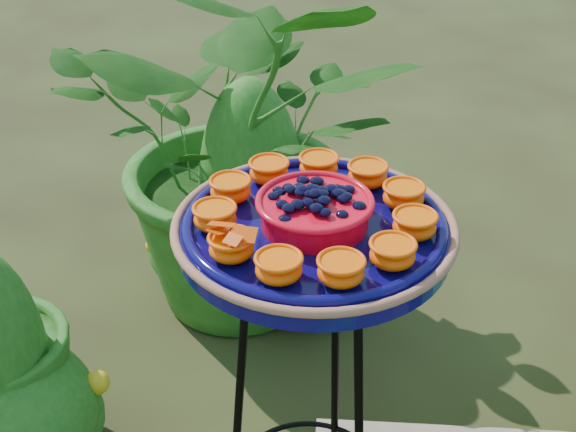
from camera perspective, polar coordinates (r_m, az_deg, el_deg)
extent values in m
torus|color=black|center=(1.19, 1.85, -2.47)|extent=(0.28, 0.28, 0.01)
cylinder|color=black|center=(1.53, 3.35, -12.02)|extent=(0.03, 0.08, 0.78)
cylinder|color=#0A064E|center=(1.17, 1.88, -1.33)|extent=(0.49, 0.49, 0.04)
torus|color=#A96B4C|center=(1.16, 1.89, -0.67)|extent=(0.42, 0.42, 0.01)
torus|color=#0A064E|center=(1.16, 1.89, -0.52)|extent=(0.38, 0.38, 0.02)
cylinder|color=red|center=(1.15, 1.91, 0.22)|extent=(0.19, 0.19, 0.04)
torus|color=red|center=(1.14, 1.92, 1.05)|extent=(0.17, 0.17, 0.01)
ellipsoid|color=black|center=(1.14, 1.93, 1.28)|extent=(0.14, 0.14, 0.03)
ellipsoid|color=#FF5F02|center=(1.14, 8.97, -0.77)|extent=(0.06, 0.06, 0.03)
cylinder|color=orange|center=(1.13, 9.04, -0.11)|extent=(0.06, 0.06, 0.01)
ellipsoid|color=#FF5F02|center=(1.21, 8.21, 1.30)|extent=(0.06, 0.06, 0.03)
cylinder|color=orange|center=(1.20, 8.27, 1.93)|extent=(0.06, 0.06, 0.01)
ellipsoid|color=#FF5F02|center=(1.26, 5.68, 2.81)|extent=(0.06, 0.06, 0.03)
cylinder|color=orange|center=(1.25, 5.72, 3.43)|extent=(0.06, 0.06, 0.01)
ellipsoid|color=#FF5F02|center=(1.28, 2.20, 3.44)|extent=(0.06, 0.06, 0.03)
cylinder|color=orange|center=(1.27, 2.21, 4.05)|extent=(0.06, 0.06, 0.01)
ellipsoid|color=#FF5F02|center=(1.26, -1.36, 3.07)|extent=(0.06, 0.06, 0.03)
cylinder|color=orange|center=(1.26, -1.37, 3.69)|extent=(0.06, 0.06, 0.01)
ellipsoid|color=#FF5F02|center=(1.22, -4.11, 1.77)|extent=(0.06, 0.06, 0.03)
cylinder|color=orange|center=(1.21, -4.13, 2.40)|extent=(0.06, 0.06, 0.01)
ellipsoid|color=#FF5F02|center=(1.15, -5.21, -0.21)|extent=(0.06, 0.06, 0.03)
cylinder|color=orange|center=(1.14, -5.24, 0.45)|extent=(0.06, 0.06, 0.01)
ellipsoid|color=#FF5F02|center=(1.09, -4.04, -2.34)|extent=(0.06, 0.06, 0.03)
cylinder|color=orange|center=(1.08, -4.07, -1.66)|extent=(0.06, 0.06, 0.01)
ellipsoid|color=#FF5F02|center=(1.04, -0.66, -3.85)|extent=(0.06, 0.06, 0.03)
cylinder|color=orange|center=(1.03, -0.67, -3.15)|extent=(0.06, 0.06, 0.01)
ellipsoid|color=#FF5F02|center=(1.04, 3.78, -4.03)|extent=(0.06, 0.06, 0.03)
cylinder|color=orange|center=(1.03, 3.81, -3.34)|extent=(0.06, 0.06, 0.01)
ellipsoid|color=#FF5F02|center=(1.08, 7.43, -2.81)|extent=(0.06, 0.06, 0.03)
cylinder|color=orange|center=(1.07, 7.49, -2.12)|extent=(0.06, 0.06, 0.01)
cylinder|color=black|center=(1.07, -4.09, -1.26)|extent=(0.02, 0.02, 0.00)
cube|color=#F75E04|center=(1.08, -4.74, -0.59)|extent=(0.04, 0.04, 0.01)
cube|color=#F75E04|center=(1.06, -3.19, -1.30)|extent=(0.04, 0.04, 0.01)
imported|color=#1B5115|center=(2.12, -2.72, 5.35)|extent=(1.13, 1.07, 1.00)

